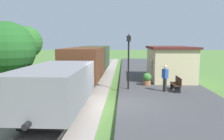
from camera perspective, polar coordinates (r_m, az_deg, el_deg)
The scene contains 14 objects.
ground_plane at distance 11.46m, azimuth 0.48°, elevation -9.90°, with size 160.00×160.00×0.00m, color #517A38.
platform_slab at distance 11.73m, azimuth 16.51°, elevation -9.18°, with size 6.00×60.00×0.25m, color #424244.
track_ballast at distance 11.79m, azimuth -11.41°, elevation -9.24°, with size 3.80×60.00×0.12m, color #9E9389.
rail_near at distance 11.60m, azimuth -7.94°, elevation -8.78°, with size 0.07×60.00×0.14m, color slate.
rail_far at distance 11.95m, azimuth -14.80°, elevation -8.47°, with size 0.07×60.00×0.14m, color slate.
freight_train at distance 16.45m, azimuth -7.06°, elevation 1.07°, with size 2.50×19.40×2.72m.
station_hut at distance 19.01m, azimuth 14.95°, elevation 1.90°, with size 3.50×5.80×2.78m.
bench_near_hut at distance 14.62m, azimuth 16.73°, elevation -3.48°, with size 0.42×1.50×0.91m.
bench_down_platform at distance 23.09m, azimuth 11.68°, elevation 0.63°, with size 0.42×1.50×0.91m.
person_waiting at distance 14.15m, azimuth 13.87°, elevation -1.84°, with size 0.38×0.45×1.71m.
potted_planter at distance 16.00m, azimuth 9.25°, elevation -2.32°, with size 0.64×0.64×0.92m.
lamp_post_near at distance 14.31m, azimuth 4.42°, elevation 4.98°, with size 0.28×0.28×3.70m.
tree_trackside_mid at distance 13.65m, azimuth -26.05°, elevation 4.89°, with size 3.18×3.18×4.59m.
tree_trackside_far at distance 20.91m, azimuth -21.89°, elevation 6.79°, with size 2.93×2.93×4.84m.
Camera 1 is at (0.50, -10.92, 3.43)m, focal length 34.47 mm.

